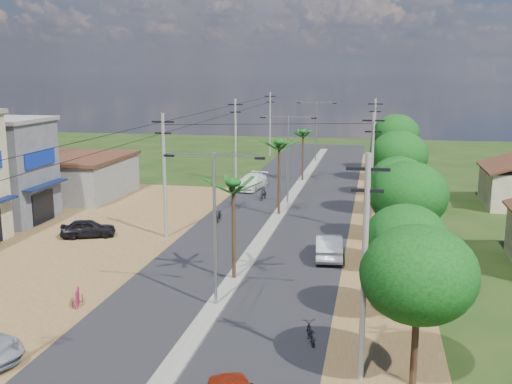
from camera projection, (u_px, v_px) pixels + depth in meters
The scene contains 33 objects.
ground at pixel (216, 307), 30.74m from camera, with size 160.00×160.00×0.00m, color black.
road at pixel (268, 231), 45.15m from camera, with size 12.00×110.00×0.04m, color black.
median at pixel (275, 221), 48.01m from camera, with size 1.00×90.00×0.18m, color #605E56.
dirt_lot_west at pixel (37, 246), 41.33m from camera, with size 18.00×46.00×0.04m, color brown.
dirt_shoulder_east at pixel (383, 237), 43.50m from camera, with size 5.00×90.00×0.03m, color brown.
low_shed at pixel (70, 176), 57.48m from camera, with size 10.40×10.40×3.95m.
tree_east_a at pixel (419, 275), 22.24m from camera, with size 4.40×4.40×6.37m.
tree_east_b at pixel (406, 240), 28.12m from camera, with size 4.00×4.00×5.83m.
tree_east_c at pixel (408, 195), 34.61m from camera, with size 4.60×4.60×6.83m.
tree_east_d at pixel (399, 182), 41.50m from camera, with size 4.20×4.20×6.13m.
tree_east_e at pixel (399, 156), 49.00m from camera, with size 4.80×4.80×7.14m.
tree_east_f at pixel (391, 156), 57.00m from camera, with size 3.80×3.80×5.52m.
tree_east_g at pixel (396, 134), 64.29m from camera, with size 5.00×5.00×7.38m.
tree_east_h at pixel (391, 132), 72.16m from camera, with size 4.40×4.40×6.52m.
palm_median_near at pixel (233, 187), 33.48m from camera, with size 2.00×2.00×6.15m.
palm_median_mid at pixel (279, 146), 48.78m from camera, with size 2.00×2.00×6.55m.
palm_median_far at pixel (303, 134), 64.27m from camera, with size 2.00×2.00×5.85m.
streetlight_near at pixel (215, 217), 29.79m from camera, with size 5.10×0.18×8.00m.
streetlight_mid at pixel (288, 151), 53.80m from camera, with size 5.10×0.18×8.00m.
streetlight_far at pixel (316, 126), 77.81m from camera, with size 5.10×0.18×8.00m.
utility_pole_w_b at pixel (164, 173), 42.68m from camera, with size 1.60×0.24×9.00m.
utility_pole_w_c at pixel (235, 139), 63.81m from camera, with size 1.60×0.24×9.00m.
utility_pole_w_d at pixel (270, 122), 83.98m from camera, with size 1.60×0.24×9.00m.
utility_pole_e_a at pixel (364, 264), 22.58m from camera, with size 1.60×0.24×9.00m.
utility_pole_e_b at pixel (372, 171), 43.71m from camera, with size 1.60×0.24×9.00m.
utility_pole_e_c at pixel (374, 138), 64.84m from camera, with size 1.60×0.24×9.00m.
car_silver_mid at pixel (329, 246), 38.65m from camera, with size 1.66×4.76×1.57m, color #989B9F.
car_white_far at pixel (252, 182), 61.00m from camera, with size 2.12×5.22×1.51m, color silver.
car_parked_dark at pixel (88, 229), 43.43m from camera, with size 1.56×3.88×1.32m, color black.
moto_rider_east at pixel (310, 333), 26.70m from camera, with size 0.57×1.62×0.85m, color black.
moto_rider_west_a at pixel (219, 215), 48.17m from camera, with size 0.65×1.87×0.98m, color black.
moto_rider_west_b at pixel (263, 194), 56.10m from camera, with size 0.54×1.91×1.15m, color black.
roadside_sign at pixel (77, 298), 30.79m from camera, with size 0.45×1.05×0.91m.
Camera 1 is at (7.76, -27.96, 11.94)m, focal length 42.00 mm.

